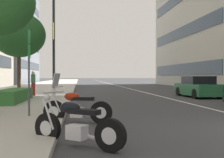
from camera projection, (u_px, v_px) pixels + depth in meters
name	position (u px, v px, depth m)	size (l,w,h in m)	color
sidewalk_right_plaza	(42.00, 87.00, 34.99)	(160.00, 8.30, 0.15)	#B2ADA3
lane_centre_stripe	(117.00, 86.00, 41.16)	(110.00, 0.16, 0.01)	silver
motorcycle_under_tarp	(76.00, 126.00, 5.51)	(1.38, 1.80, 1.09)	black
motorcycle_mid_row	(76.00, 108.00, 8.31)	(0.81, 2.06, 1.49)	black
car_mid_block_traffic	(198.00, 87.00, 18.66)	(4.15, 1.89, 1.40)	#236038
parking_sign_by_curb	(29.00, 61.00, 8.79)	(0.32, 0.06, 2.74)	#47494C
street_lamp_with_banners	(59.00, 13.00, 18.81)	(1.26, 2.78, 9.44)	#232326
clipped_hedge_bed	(14.00, 95.00, 13.91)	(4.69, 1.10, 0.59)	#337033
street_tree_far_plaza	(19.00, 35.00, 17.74)	(3.36, 3.36, 5.31)	#473323
pedestrian_on_plaza	(33.00, 83.00, 18.04)	(0.42, 0.29, 1.59)	maroon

